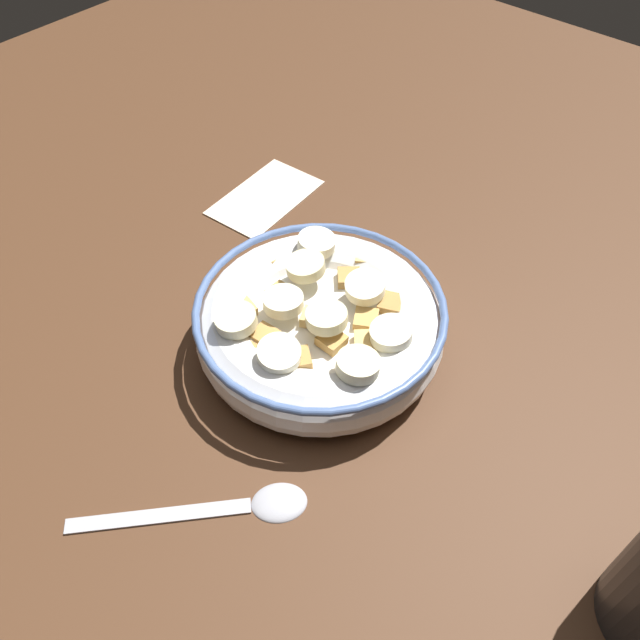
{
  "coord_description": "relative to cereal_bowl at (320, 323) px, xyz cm",
  "views": [
    {
      "loc": [
        -23.97,
        -20.81,
        39.15
      ],
      "look_at": [
        0.0,
        0.0,
        3.0
      ],
      "focal_mm": 36.26,
      "sensor_mm": 36.0,
      "label": 1
    }
  ],
  "objects": [
    {
      "name": "folded_napkin",
      "position": [
        10.41,
        16.05,
        -2.49
      ],
      "size": [
        11.25,
        7.31,
        0.3
      ],
      "primitive_type": "cube",
      "rotation": [
        0.0,
        0.0,
        0.08
      ],
      "color": "beige",
      "rests_on": "ground_plane"
    },
    {
      "name": "ground_plane",
      "position": [
        0.03,
        0.02,
        -3.64
      ],
      "size": [
        128.8,
        128.8,
        2.0
      ],
      "primitive_type": "cube",
      "color": "#472B19"
    },
    {
      "name": "spoon",
      "position": [
        -13.53,
        -4.84,
        -2.32
      ],
      "size": [
        12.69,
        11.68,
        0.8
      ],
      "color": "#A5A5AD",
      "rests_on": "ground_plane"
    },
    {
      "name": "cereal_bowl",
      "position": [
        0.0,
        0.0,
        0.0
      ],
      "size": [
        18.69,
        18.69,
        5.94
      ],
      "color": "white",
      "rests_on": "ground_plane"
    }
  ]
}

